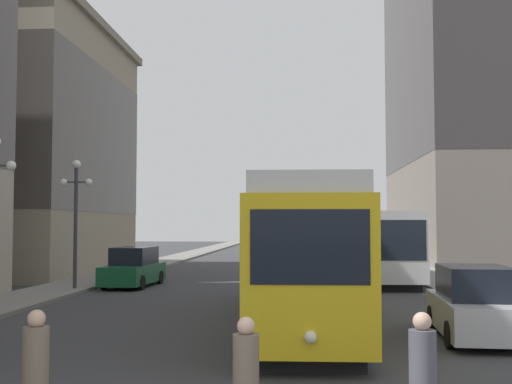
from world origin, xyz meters
The scene contains 11 objects.
sidewalk_left centered at (-8.71, 40.00, 0.07)m, with size 2.72×120.00×0.15m, color gray.
sidewalk_right centered at (8.71, 40.00, 0.07)m, with size 2.72×120.00×0.15m, color gray.
streetcar centered at (1.74, 11.67, 2.10)m, with size 2.86×14.07×3.89m.
transit_bus centered at (5.67, 25.85, 1.95)m, with size 2.83×12.46×3.45m.
parked_car_left_mid centered at (-6.05, 21.73, 0.84)m, with size 2.09×4.80×1.82m.
parked_car_right_far centered at (6.05, 9.22, 0.84)m, with size 2.07×4.44×1.82m.
pedestrian_crossing_near centered at (3.34, 1.88, 0.77)m, with size 0.37×0.37×1.66m.
pedestrian_crossing_far centered at (-2.06, 1.84, 0.77)m, with size 0.37×0.37×1.65m.
pedestrian_on_sidewalk centered at (0.95, 1.64, 0.75)m, with size 0.36×0.36×1.61m.
lamp_post_left_far centered at (-7.95, 19.30, 3.76)m, with size 1.41×0.36×5.50m.
building_right_corner centered at (16.85, 43.31, 15.88)m, with size 14.16×22.62×30.80m.
Camera 1 is at (1.69, -6.82, 2.85)m, focal length 43.67 mm.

